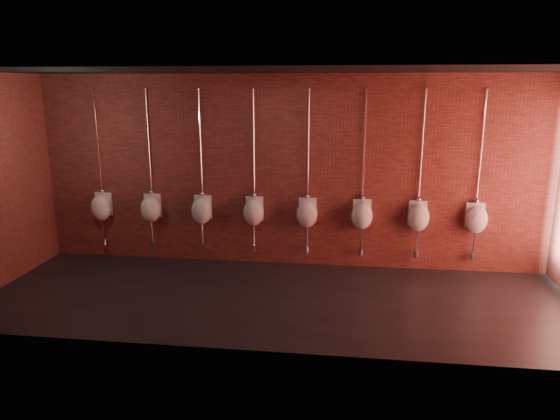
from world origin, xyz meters
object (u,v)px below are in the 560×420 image
Objects in this scene: urinal_1 at (151,208)px; urinal_6 at (418,216)px; urinal_4 at (307,213)px; urinal_5 at (362,215)px; urinal_3 at (254,211)px; urinal_7 at (476,218)px; urinal_2 at (202,210)px; urinal_0 at (101,207)px.

urinal_1 is 4.53m from urinal_6.
urinal_5 is at bearing 0.00° from urinal_4.
urinal_3 and urinal_5 have the same top height.
urinal_7 is (5.43, 0.00, 0.00)m from urinal_1.
urinal_2 is 3.62m from urinal_6.
urinal_1 is 1.00× the size of urinal_5.
urinal_1 and urinal_4 have the same top height.
urinal_4 is 0.91m from urinal_5.
urinal_7 is (0.91, 0.00, 0.00)m from urinal_6.
urinal_0 and urinal_1 have the same top height.
urinal_3 is (2.72, 0.00, 0.00)m from urinal_0.
urinal_5 is at bearing 0.00° from urinal_2.
urinal_5 is at bearing 180.00° from urinal_6.
urinal_3 is (0.91, 0.00, 0.00)m from urinal_2.
urinal_6 is 0.91m from urinal_7.
urinal_6 is at bearing 180.00° from urinal_7.
urinal_0 is at bearing 180.00° from urinal_2.
urinal_0 is 1.81m from urinal_2.
urinal_6 is (1.81, 0.00, 0.00)m from urinal_4.
urinal_4 is (0.91, 0.00, 0.00)m from urinal_3.
urinal_6 is (2.72, 0.00, 0.00)m from urinal_3.
urinal_1 and urinal_6 have the same top height.
urinal_2 is 1.00× the size of urinal_5.
urinal_5 and urinal_6 have the same top height.
urinal_1 is 2.72m from urinal_4.
urinal_4 is at bearing 180.00° from urinal_7.
urinal_0 is at bearing 180.00° from urinal_5.
urinal_1 is 3.62m from urinal_5.
urinal_0 is at bearing 180.00° from urinal_7.
urinal_0 is 1.00× the size of urinal_4.
urinal_5 is 1.00× the size of urinal_6.
urinal_6 is (5.43, 0.00, 0.00)m from urinal_0.
urinal_3 and urinal_6 have the same top height.
urinal_6 is at bearing 0.00° from urinal_0.
urinal_5 is 1.00× the size of urinal_7.
urinal_0 is 1.00× the size of urinal_5.
urinal_5 is (0.91, 0.00, 0.00)m from urinal_4.
urinal_4 is 1.00× the size of urinal_6.
urinal_1 is at bearing 180.00° from urinal_6.
urinal_7 is at bearing 0.00° from urinal_3.
urinal_3 is at bearing 0.00° from urinal_1.
urinal_6 is (3.62, 0.00, 0.00)m from urinal_2.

